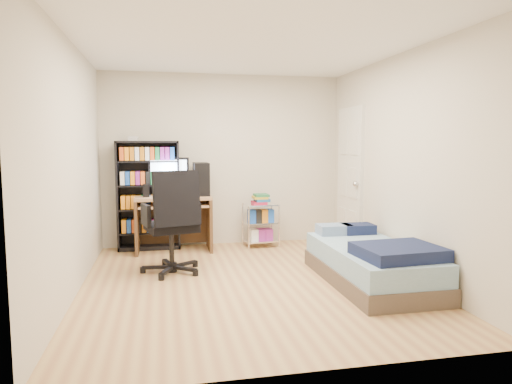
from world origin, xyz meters
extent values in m
cube|color=tan|center=(0.00, 0.00, -0.02)|extent=(3.50, 4.00, 0.04)
cube|color=white|center=(0.00, 0.00, 2.52)|extent=(3.50, 4.00, 0.04)
cube|color=beige|center=(0.00, 2.02, 1.25)|extent=(3.50, 0.04, 2.50)
cube|color=beige|center=(0.00, -2.02, 1.25)|extent=(3.50, 0.04, 2.50)
cube|color=beige|center=(-1.77, 0.00, 1.25)|extent=(0.04, 4.00, 2.50)
cube|color=beige|center=(1.77, 0.00, 1.25)|extent=(0.04, 4.00, 2.50)
cube|color=black|center=(-1.09, 1.84, 0.76)|extent=(0.86, 0.29, 1.53)
cube|color=black|center=(-1.09, 1.84, 0.24)|extent=(0.80, 0.27, 0.02)
cube|color=#D9531C|center=(-1.09, 1.83, 0.35)|extent=(0.75, 0.23, 0.18)
cube|color=black|center=(-1.09, 1.84, 0.57)|extent=(0.80, 0.27, 0.02)
cube|color=blue|center=(-1.09, 1.83, 0.68)|extent=(0.75, 0.23, 0.18)
cube|color=black|center=(-1.09, 1.84, 0.91)|extent=(0.80, 0.27, 0.02)
cube|color=orange|center=(-1.09, 1.83, 1.02)|extent=(0.75, 0.23, 0.18)
cube|color=black|center=(-1.09, 1.84, 1.24)|extent=(0.80, 0.27, 0.02)
cube|color=#1A7B3E|center=(-1.09, 1.83, 1.35)|extent=(0.75, 0.23, 0.18)
cube|color=silver|center=(-1.28, 1.84, 1.56)|extent=(0.13, 0.12, 0.06)
cube|color=#A37D54|center=(-0.75, 1.64, 0.75)|extent=(1.03, 0.57, 0.04)
cube|color=#3E2C21|center=(-1.24, 1.64, 0.37)|extent=(0.04, 0.57, 0.73)
cube|color=#3E2C21|center=(-0.26, 1.64, 0.37)|extent=(0.04, 0.57, 0.73)
cube|color=#3E2C21|center=(-0.75, 1.91, 0.39)|extent=(0.99, 0.03, 0.67)
cube|color=#A37D54|center=(-0.75, 1.56, 0.65)|extent=(0.93, 0.46, 0.03)
cube|color=black|center=(-0.75, 1.54, 0.68)|extent=(0.45, 0.15, 0.03)
cube|color=black|center=(-0.80, 1.76, 1.11)|extent=(0.56, 0.05, 0.37)
cube|color=#CAE2FD|center=(-0.80, 1.73, 1.11)|extent=(0.49, 0.01, 0.31)
cube|color=black|center=(-0.36, 1.70, 1.00)|extent=(0.21, 0.43, 0.45)
cube|color=black|center=(-1.11, 1.59, 0.86)|extent=(0.08, 0.08, 0.18)
cube|color=black|center=(-0.57, 1.54, 0.86)|extent=(0.08, 0.08, 0.18)
cylinder|color=black|center=(-0.80, 0.57, 0.30)|extent=(0.06, 0.06, 0.42)
cube|color=black|center=(-0.80, 0.57, 0.53)|extent=(0.65, 0.65, 0.09)
cube|color=black|center=(-0.74, 0.34, 0.89)|extent=(0.54, 0.28, 0.62)
cube|color=black|center=(-1.08, 0.50, 0.69)|extent=(0.13, 0.33, 0.24)
cube|color=black|center=(-0.52, 0.65, 0.69)|extent=(0.13, 0.33, 0.24)
cylinder|color=white|center=(0.28, 1.49, 0.31)|extent=(0.02, 0.02, 0.63)
cylinder|color=white|center=(0.74, 1.53, 0.31)|extent=(0.02, 0.02, 0.63)
cylinder|color=white|center=(0.25, 1.81, 0.31)|extent=(0.02, 0.02, 0.63)
cylinder|color=white|center=(0.70, 1.85, 0.31)|extent=(0.02, 0.02, 0.63)
cube|color=white|center=(0.49, 1.67, 0.09)|extent=(0.49, 0.37, 0.02)
cube|color=white|center=(0.49, 1.67, 0.36)|extent=(0.49, 0.37, 0.02)
cube|color=white|center=(0.49, 1.67, 0.62)|extent=(0.49, 0.37, 0.02)
cube|color=#A01637|center=(0.49, 1.67, 0.70)|extent=(0.22, 0.27, 0.14)
cube|color=brown|center=(1.28, -0.28, 0.09)|extent=(0.90, 1.80, 0.18)
cube|color=#88ADCB|center=(1.28, -0.28, 0.29)|extent=(0.86, 1.76, 0.22)
cube|color=#131B3E|center=(1.32, -0.77, 0.45)|extent=(0.81, 0.68, 0.13)
cube|color=#94AFD2|center=(1.15, 0.44, 0.45)|extent=(0.41, 0.27, 0.12)
cube|color=#131B3E|center=(1.44, 0.42, 0.45)|extent=(0.38, 0.27, 0.12)
cube|color=#412314|center=(1.28, -0.32, 0.40)|extent=(0.25, 0.20, 0.01)
cube|color=silver|center=(1.73, 1.35, 1.00)|extent=(0.05, 0.80, 2.00)
sphere|color=silver|center=(1.67, 1.03, 0.95)|extent=(0.08, 0.08, 0.08)
camera|label=1|loc=(-0.89, -4.71, 1.49)|focal=32.00mm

